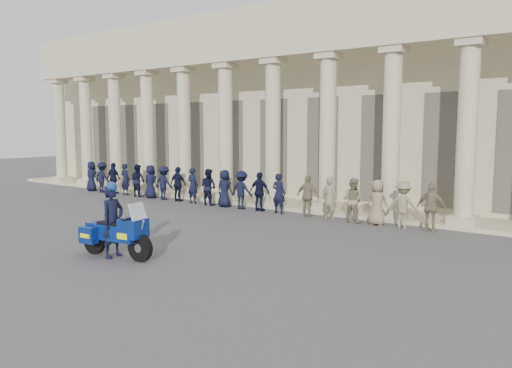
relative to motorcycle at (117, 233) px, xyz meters
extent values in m
plane|color=#49494C|center=(-0.11, 1.36, -0.65)|extent=(90.00, 90.00, 0.00)
cube|color=#C3B692|center=(-0.11, 16.36, 3.85)|extent=(40.00, 10.00, 9.00)
cube|color=#C3B692|center=(-0.11, 10.16, -0.58)|extent=(40.00, 2.60, 0.15)
cube|color=#C3B692|center=(-0.11, 9.36, 6.14)|extent=(35.80, 1.00, 1.00)
cube|color=#C3B692|center=(-0.11, 9.36, 7.24)|extent=(35.80, 1.00, 1.20)
cube|color=#C3B692|center=(-17.01, 9.36, -0.35)|extent=(0.90, 0.90, 0.30)
cylinder|color=#C3B692|center=(-17.01, 9.36, 2.60)|extent=(0.64, 0.64, 5.60)
cube|color=#C3B692|center=(-17.01, 9.36, 5.52)|extent=(0.85, 0.85, 0.24)
cube|color=#C3B692|center=(-14.41, 9.36, -0.35)|extent=(0.90, 0.90, 0.30)
cylinder|color=#C3B692|center=(-14.41, 9.36, 2.60)|extent=(0.64, 0.64, 5.60)
cube|color=#C3B692|center=(-14.41, 9.36, 5.52)|extent=(0.85, 0.85, 0.24)
cube|color=#C3B692|center=(-11.81, 9.36, -0.35)|extent=(0.90, 0.90, 0.30)
cylinder|color=#C3B692|center=(-11.81, 9.36, 2.60)|extent=(0.64, 0.64, 5.60)
cube|color=#C3B692|center=(-11.81, 9.36, 5.52)|extent=(0.85, 0.85, 0.24)
cube|color=#C3B692|center=(-9.21, 9.36, -0.35)|extent=(0.90, 0.90, 0.30)
cylinder|color=#C3B692|center=(-9.21, 9.36, 2.60)|extent=(0.64, 0.64, 5.60)
cube|color=#C3B692|center=(-9.21, 9.36, 5.52)|extent=(0.85, 0.85, 0.24)
cube|color=#C3B692|center=(-6.61, 9.36, -0.35)|extent=(0.90, 0.90, 0.30)
cylinder|color=#C3B692|center=(-6.61, 9.36, 2.60)|extent=(0.64, 0.64, 5.60)
cube|color=#C3B692|center=(-6.61, 9.36, 5.52)|extent=(0.85, 0.85, 0.24)
cube|color=#C3B692|center=(-4.01, 9.36, -0.35)|extent=(0.90, 0.90, 0.30)
cylinder|color=#C3B692|center=(-4.01, 9.36, 2.60)|extent=(0.64, 0.64, 5.60)
cube|color=#C3B692|center=(-4.01, 9.36, 5.52)|extent=(0.85, 0.85, 0.24)
cube|color=#C3B692|center=(-1.41, 9.36, -0.35)|extent=(0.90, 0.90, 0.30)
cylinder|color=#C3B692|center=(-1.41, 9.36, 2.60)|extent=(0.64, 0.64, 5.60)
cube|color=#C3B692|center=(-1.41, 9.36, 5.52)|extent=(0.85, 0.85, 0.24)
cube|color=#C3B692|center=(1.19, 9.36, -0.35)|extent=(0.90, 0.90, 0.30)
cylinder|color=#C3B692|center=(1.19, 9.36, 2.60)|extent=(0.64, 0.64, 5.60)
cube|color=#C3B692|center=(1.19, 9.36, 5.52)|extent=(0.85, 0.85, 0.24)
cube|color=#C3B692|center=(3.79, 9.36, -0.35)|extent=(0.90, 0.90, 0.30)
cylinder|color=#C3B692|center=(3.79, 9.36, 2.60)|extent=(0.64, 0.64, 5.60)
cube|color=#C3B692|center=(3.79, 9.36, 5.52)|extent=(0.85, 0.85, 0.24)
cube|color=#C3B692|center=(6.39, 9.36, -0.35)|extent=(0.90, 0.90, 0.30)
cylinder|color=#C3B692|center=(6.39, 9.36, 2.60)|extent=(0.64, 0.64, 5.60)
cube|color=#C3B692|center=(6.39, 9.36, 5.52)|extent=(0.85, 0.85, 0.24)
cube|color=black|center=(-15.71, 11.38, 1.90)|extent=(1.30, 0.12, 4.20)
cube|color=black|center=(-13.11, 11.38, 1.90)|extent=(1.30, 0.12, 4.20)
cube|color=black|center=(-10.51, 11.38, 1.90)|extent=(1.30, 0.12, 4.20)
cube|color=black|center=(-7.91, 11.38, 1.90)|extent=(1.30, 0.12, 4.20)
cube|color=black|center=(-5.31, 11.38, 1.90)|extent=(1.30, 0.12, 4.20)
cube|color=black|center=(-2.71, 11.38, 1.90)|extent=(1.30, 0.12, 4.20)
cube|color=black|center=(-0.11, 11.38, 1.90)|extent=(1.30, 0.12, 4.20)
cube|color=black|center=(2.49, 11.38, 1.90)|extent=(1.30, 0.12, 4.20)
cube|color=black|center=(5.09, 11.38, 1.90)|extent=(1.30, 0.12, 4.20)
imported|color=black|center=(-12.47, 8.22, 0.15)|extent=(0.79, 0.51, 1.61)
imported|color=black|center=(-11.54, 8.22, 0.15)|extent=(1.04, 0.60, 1.61)
imported|color=black|center=(-10.61, 8.22, 0.15)|extent=(0.95, 0.39, 1.61)
imported|color=black|center=(-9.67, 8.22, 0.15)|extent=(0.59, 0.39, 1.61)
imported|color=black|center=(-8.74, 8.22, 0.15)|extent=(0.78, 0.61, 1.61)
imported|color=black|center=(-7.81, 8.22, 0.15)|extent=(0.79, 0.51, 1.61)
imported|color=black|center=(-6.87, 8.22, 0.15)|extent=(1.04, 0.60, 1.61)
imported|color=black|center=(-5.94, 8.22, 0.15)|extent=(0.95, 0.39, 1.61)
imported|color=black|center=(-5.01, 8.22, 0.15)|extent=(0.59, 0.39, 1.61)
imported|color=black|center=(-4.07, 8.22, 0.15)|extent=(0.78, 0.61, 1.61)
imported|color=black|center=(-3.14, 8.22, 0.15)|extent=(0.79, 0.51, 1.61)
imported|color=black|center=(-2.21, 8.22, 0.15)|extent=(1.04, 0.60, 1.61)
imported|color=black|center=(-1.27, 8.22, 0.15)|extent=(0.95, 0.39, 1.61)
imported|color=black|center=(-0.34, 8.22, 0.15)|extent=(0.59, 0.39, 1.61)
imported|color=gray|center=(0.99, 8.22, 0.15)|extent=(0.95, 0.39, 1.61)
imported|color=gray|center=(1.93, 8.22, 0.15)|extent=(0.59, 0.39, 1.61)
imported|color=gray|center=(2.86, 8.22, 0.15)|extent=(0.78, 0.61, 1.61)
imported|color=gray|center=(3.79, 8.22, 0.15)|extent=(0.79, 0.51, 1.61)
imported|color=gray|center=(4.73, 8.22, 0.15)|extent=(1.04, 0.60, 1.61)
imported|color=gray|center=(5.66, 8.22, 0.15)|extent=(0.95, 0.39, 1.61)
cylinder|color=black|center=(0.79, 0.09, -0.29)|extent=(0.73, 0.23, 0.72)
cylinder|color=black|center=(-0.83, -0.10, -0.29)|extent=(0.73, 0.23, 0.72)
cube|color=navy|center=(0.03, 0.00, 0.02)|extent=(1.30, 0.60, 0.41)
cube|color=navy|center=(0.57, 0.06, 0.20)|extent=(0.66, 0.63, 0.49)
cube|color=silver|center=(0.57, 0.06, -0.05)|extent=(0.28, 0.35, 0.13)
cube|color=#B2BFCC|center=(0.76, 0.09, 0.57)|extent=(0.28, 0.52, 0.58)
cube|color=black|center=(-0.18, -0.02, 0.24)|extent=(0.75, 0.45, 0.11)
cube|color=navy|center=(-0.78, -0.09, 0.11)|extent=(0.42, 0.41, 0.24)
cube|color=navy|center=(-0.63, -0.43, -0.05)|extent=(0.52, 0.30, 0.44)
cube|color=#EEF80D|center=(-0.63, -0.43, -0.05)|extent=(0.36, 0.30, 0.11)
cube|color=navy|center=(-0.71, 0.27, -0.05)|extent=(0.52, 0.30, 0.44)
cube|color=#EEF80D|center=(-0.71, 0.27, -0.05)|extent=(0.36, 0.30, 0.11)
cylinder|color=silver|center=(-0.54, 0.20, -0.33)|extent=(0.66, 0.18, 0.11)
cylinder|color=black|center=(0.57, 0.06, 0.46)|extent=(0.13, 0.76, 0.04)
imported|color=black|center=(-0.13, -0.02, 0.31)|extent=(0.54, 0.75, 1.92)
sphere|color=navy|center=(-0.13, -0.02, 1.22)|extent=(0.28, 0.28, 0.28)
camera|label=1|loc=(10.51, -8.24, 2.74)|focal=35.00mm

